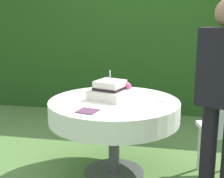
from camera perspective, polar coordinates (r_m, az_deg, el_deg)
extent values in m
plane|color=#547A3D|center=(3.26, 0.34, -14.35)|extent=(20.00, 20.00, 0.00)
cube|color=#234C19|center=(5.19, 5.30, 8.89)|extent=(5.27, 0.63, 2.26)
cylinder|color=#4C4C51|center=(3.25, 0.34, -14.20)|extent=(0.57, 0.57, 0.02)
cylinder|color=#4C4C51|center=(3.11, 0.34, -8.70)|extent=(0.10, 0.10, 0.69)
cylinder|color=olive|center=(3.00, 0.35, -2.32)|extent=(1.17, 1.17, 0.03)
cylinder|color=white|center=(3.02, 0.35, -3.75)|extent=(1.20, 1.20, 0.19)
cube|color=silver|center=(3.05, -0.35, -0.90)|extent=(0.41, 0.41, 0.09)
cube|color=silver|center=(3.03, -0.35, 0.68)|extent=(0.30, 0.30, 0.09)
cube|color=black|center=(3.04, -0.35, 0.18)|extent=(0.31, 0.31, 0.02)
sphere|color=#E04C8C|center=(3.08, 2.65, 0.46)|extent=(0.08, 0.08, 0.08)
cylinder|color=silver|center=(3.01, -0.35, 2.38)|extent=(0.01, 0.01, 0.10)
cylinder|color=white|center=(3.34, 2.84, -0.34)|extent=(0.11, 0.11, 0.01)
cylinder|color=white|center=(3.34, -3.24, -0.37)|extent=(0.13, 0.13, 0.01)
cylinder|color=white|center=(3.03, 9.24, -1.92)|extent=(0.13, 0.13, 0.01)
cube|color=#603856|center=(2.67, -4.26, -3.83)|extent=(0.18, 0.18, 0.01)
cylinder|color=white|center=(3.35, 14.86, -9.78)|extent=(0.03, 0.03, 0.45)
cylinder|color=white|center=(3.08, 16.80, -12.03)|extent=(0.03, 0.03, 0.45)
cube|color=white|center=(3.18, 18.79, -6.57)|extent=(0.49, 0.49, 0.04)
cylinder|color=black|center=(2.65, 16.23, -11.44)|extent=(0.12, 0.12, 0.85)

